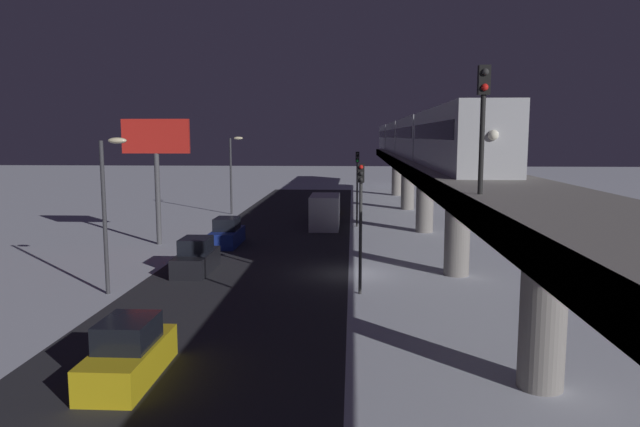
# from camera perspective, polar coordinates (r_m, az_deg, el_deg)

# --- Properties ---
(ground_plane) EXTENTS (240.00, 240.00, 0.00)m
(ground_plane) POSITION_cam_1_polar(r_m,az_deg,el_deg) (33.64, 2.82, -5.79)
(ground_plane) COLOR silver
(avenue_asphalt) EXTENTS (11.00, 104.64, 0.01)m
(avenue_asphalt) POSITION_cam_1_polar(r_m,az_deg,el_deg) (34.11, -6.57, -5.64)
(avenue_asphalt) COLOR #28282D
(avenue_asphalt) RESTS_ON ground_plane
(elevated_railway) EXTENTS (5.00, 104.64, 5.88)m
(elevated_railway) POSITION_cam_1_polar(r_m,az_deg,el_deg) (33.34, 13.07, 2.75)
(elevated_railway) COLOR gray
(elevated_railway) RESTS_ON ground_plane
(subway_train) EXTENTS (2.94, 74.07, 3.40)m
(subway_train) POSITION_cam_1_polar(r_m,az_deg,el_deg) (62.34, 8.59, 7.35)
(subway_train) COLOR #B7BABF
(subway_train) RESTS_ON elevated_railway
(rail_signal) EXTENTS (0.36, 0.41, 4.00)m
(rail_signal) POSITION_cam_1_polar(r_m,az_deg,el_deg) (19.34, 15.44, 9.86)
(rail_signal) COLOR black
(rail_signal) RESTS_ON elevated_railway
(sedan_yellow_2) EXTENTS (1.80, 4.22, 1.97)m
(sedan_yellow_2) POSITION_cam_1_polar(r_m,az_deg,el_deg) (60.07, 0.75, 0.87)
(sedan_yellow_2) COLOR gold
(sedan_yellow_2) RESTS_ON ground_plane
(sedan_yellow_3) EXTENTS (1.80, 4.44, 1.97)m
(sedan_yellow_3) POSITION_cam_1_polar(r_m,az_deg,el_deg) (20.32, -17.94, -12.80)
(sedan_yellow_3) COLOR gold
(sedan_yellow_3) RESTS_ON ground_plane
(sedan_black) EXTENTS (1.80, 4.51, 1.97)m
(sedan_black) POSITION_cam_1_polar(r_m,az_deg,el_deg) (34.59, -11.85, -4.22)
(sedan_black) COLOR black
(sedan_black) RESTS_ON ground_plane
(sedan_blue) EXTENTS (1.80, 4.60, 1.97)m
(sedan_blue) POSITION_cam_1_polar(r_m,az_deg,el_deg) (42.57, -8.95, -1.96)
(sedan_blue) COLOR navy
(sedan_blue) RESTS_ON ground_plane
(box_truck) EXTENTS (2.40, 7.40, 2.80)m
(box_truck) POSITION_cam_1_polar(r_m,az_deg,el_deg) (50.66, 0.53, 0.26)
(box_truck) COLOR black
(box_truck) RESTS_ON ground_plane
(traffic_light_near) EXTENTS (0.32, 0.44, 6.40)m
(traffic_light_near) POSITION_cam_1_polar(r_m,az_deg,el_deg) (28.63, 3.94, 0.40)
(traffic_light_near) COLOR #2D2D2D
(traffic_light_near) RESTS_ON ground_plane
(traffic_light_mid) EXTENTS (0.32, 0.44, 6.40)m
(traffic_light_mid) POSITION_cam_1_polar(r_m,az_deg,el_deg) (50.41, 3.61, 3.46)
(traffic_light_mid) COLOR #2D2D2D
(traffic_light_mid) RESTS_ON ground_plane
(commercial_billboard) EXTENTS (4.80, 0.36, 8.90)m
(commercial_billboard) POSITION_cam_1_polar(r_m,az_deg,el_deg) (43.40, -15.52, 6.04)
(commercial_billboard) COLOR #4C4C51
(commercial_billboard) RESTS_ON ground_plane
(street_lamp_near) EXTENTS (1.35, 0.44, 7.65)m
(street_lamp_near) POSITION_cam_1_polar(r_m,az_deg,el_deg) (30.27, -19.74, 1.54)
(street_lamp_near) COLOR #38383D
(street_lamp_near) RESTS_ON ground_plane
(street_lamp_far) EXTENTS (1.35, 0.44, 7.65)m
(street_lamp_far) POSITION_cam_1_polar(r_m,az_deg,el_deg) (59.00, -8.38, 4.58)
(street_lamp_far) COLOR #38383D
(street_lamp_far) RESTS_ON ground_plane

